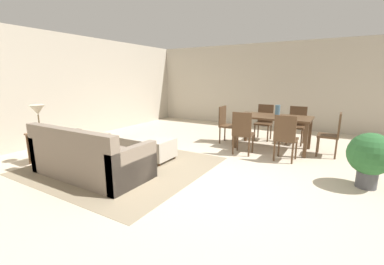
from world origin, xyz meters
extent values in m
plane|color=beige|center=(0.00, 0.00, 0.00)|extent=(10.80, 10.80, 0.00)
cube|color=#BCB2A0|center=(0.00, 5.00, 1.35)|extent=(9.00, 0.12, 2.70)
cube|color=#BCB2A0|center=(-4.50, 0.50, 1.35)|extent=(0.12, 11.00, 2.70)
cube|color=gray|center=(-1.71, -0.26, 0.00)|extent=(3.00, 2.80, 0.01)
cube|color=gray|center=(-1.84, -0.84, 0.21)|extent=(2.01, 0.94, 0.42)
cube|color=gray|center=(-1.84, -1.23, 0.64)|extent=(2.01, 0.16, 0.44)
cube|color=gray|center=(-2.78, -0.84, 0.31)|extent=(0.14, 0.94, 0.62)
cube|color=gray|center=(-0.91, -0.84, 0.31)|extent=(0.14, 0.94, 0.62)
cube|color=beige|center=(-2.23, -0.96, 0.60)|extent=(0.37, 0.11, 0.37)
cube|color=tan|center=(-1.45, -0.96, 0.61)|extent=(0.39, 0.13, 0.39)
cube|color=#B7AD9E|center=(-1.59, 0.31, 0.25)|extent=(1.02, 0.60, 0.37)
cylinder|color=#513823|center=(-2.04, 0.56, 0.03)|extent=(0.05, 0.05, 0.06)
cylinder|color=#513823|center=(-1.13, 0.56, 0.03)|extent=(0.05, 0.05, 0.06)
cylinder|color=#513823|center=(-2.04, 0.06, 0.03)|extent=(0.05, 0.05, 0.06)
cylinder|color=#513823|center=(-1.13, 0.06, 0.03)|extent=(0.05, 0.05, 0.06)
cube|color=brown|center=(-3.15, -0.93, 0.58)|extent=(0.40, 0.40, 0.03)
cylinder|color=brown|center=(-3.32, -0.76, 0.28)|extent=(0.04, 0.04, 0.57)
cylinder|color=brown|center=(-2.98, -0.76, 0.28)|extent=(0.04, 0.04, 0.57)
cylinder|color=brown|center=(-3.32, -1.10, 0.28)|extent=(0.04, 0.04, 0.57)
cylinder|color=brown|center=(-2.98, -1.10, 0.28)|extent=(0.04, 0.04, 0.57)
cylinder|color=brown|center=(-3.15, -0.93, 0.61)|extent=(0.16, 0.16, 0.02)
cylinder|color=brown|center=(-3.15, -0.93, 0.78)|extent=(0.02, 0.02, 0.32)
cone|color=beige|center=(-3.15, -0.93, 1.03)|extent=(0.26, 0.26, 0.18)
cube|color=#513823|center=(0.39, 2.35, 0.74)|extent=(1.62, 0.87, 0.04)
cube|color=#513823|center=(-0.36, 2.73, 0.36)|extent=(0.07, 0.07, 0.72)
cube|color=#513823|center=(1.14, 2.73, 0.36)|extent=(0.07, 0.07, 0.72)
cube|color=#513823|center=(-0.36, 1.98, 0.36)|extent=(0.07, 0.07, 0.72)
cube|color=#513823|center=(1.14, 1.98, 0.36)|extent=(0.07, 0.07, 0.72)
cube|color=#513823|center=(-0.05, 1.62, 0.43)|extent=(0.43, 0.43, 0.04)
cube|color=#513823|center=(-0.04, 1.44, 0.69)|extent=(0.40, 0.07, 0.47)
cylinder|color=#513823|center=(-0.24, 1.78, 0.21)|extent=(0.04, 0.04, 0.41)
cylinder|color=#513823|center=(0.10, 1.80, 0.21)|extent=(0.04, 0.04, 0.41)
cylinder|color=#513823|center=(-0.21, 1.44, 0.21)|extent=(0.04, 0.04, 0.41)
cylinder|color=#513823|center=(0.13, 1.46, 0.21)|extent=(0.04, 0.04, 0.41)
cube|color=#513823|center=(0.82, 1.61, 0.43)|extent=(0.42, 0.42, 0.04)
cube|color=#513823|center=(0.81, 1.43, 0.69)|extent=(0.40, 0.06, 0.47)
cylinder|color=#513823|center=(0.66, 1.79, 0.21)|extent=(0.04, 0.04, 0.41)
cylinder|color=#513823|center=(1.00, 1.78, 0.21)|extent=(0.04, 0.04, 0.41)
cylinder|color=#513823|center=(0.64, 1.45, 0.21)|extent=(0.04, 0.04, 0.41)
cylinder|color=#513823|center=(0.98, 1.44, 0.21)|extent=(0.04, 0.04, 0.41)
cube|color=#513823|center=(-0.02, 3.08, 0.43)|extent=(0.40, 0.40, 0.04)
cube|color=#513823|center=(-0.02, 3.26, 0.69)|extent=(0.40, 0.04, 0.47)
cylinder|color=#513823|center=(0.15, 2.91, 0.21)|extent=(0.04, 0.04, 0.41)
cylinder|color=#513823|center=(-0.19, 2.90, 0.21)|extent=(0.04, 0.04, 0.41)
cylinder|color=#513823|center=(0.15, 3.25, 0.21)|extent=(0.04, 0.04, 0.41)
cylinder|color=#513823|center=(-0.19, 3.24, 0.21)|extent=(0.04, 0.04, 0.41)
cube|color=#513823|center=(0.79, 3.04, 0.43)|extent=(0.40, 0.40, 0.04)
cube|color=#513823|center=(0.79, 3.22, 0.69)|extent=(0.40, 0.04, 0.47)
cylinder|color=#513823|center=(0.96, 2.87, 0.21)|extent=(0.04, 0.04, 0.41)
cylinder|color=#513823|center=(0.62, 2.88, 0.21)|extent=(0.04, 0.04, 0.41)
cylinder|color=#513823|center=(0.96, 3.21, 0.21)|extent=(0.04, 0.04, 0.41)
cylinder|color=#513823|center=(0.62, 3.22, 0.21)|extent=(0.04, 0.04, 0.41)
cube|color=#513823|center=(1.52, 2.35, 0.43)|extent=(0.40, 0.40, 0.04)
cube|color=#513823|center=(1.70, 2.35, 0.69)|extent=(0.04, 0.40, 0.47)
cylinder|color=#513823|center=(1.35, 2.18, 0.21)|extent=(0.04, 0.04, 0.41)
cylinder|color=#513823|center=(1.35, 2.52, 0.21)|extent=(0.04, 0.04, 0.41)
cylinder|color=#513823|center=(1.69, 2.18, 0.21)|extent=(0.04, 0.04, 0.41)
cylinder|color=#513823|center=(1.69, 2.52, 0.21)|extent=(0.04, 0.04, 0.41)
cube|color=#513823|center=(-0.67, 2.31, 0.43)|extent=(0.41, 0.41, 0.04)
cube|color=#513823|center=(-0.85, 2.31, 0.69)|extent=(0.05, 0.40, 0.47)
cylinder|color=#513823|center=(-0.50, 2.49, 0.21)|extent=(0.04, 0.04, 0.41)
cylinder|color=#513823|center=(-0.50, 2.15, 0.21)|extent=(0.04, 0.04, 0.41)
cylinder|color=#513823|center=(-0.84, 2.48, 0.21)|extent=(0.04, 0.04, 0.41)
cylinder|color=#513823|center=(-0.84, 2.14, 0.21)|extent=(0.04, 0.04, 0.41)
cylinder|color=slate|center=(0.46, 2.38, 0.89)|extent=(0.11, 0.11, 0.25)
cylinder|color=#4C4C51|center=(2.13, 0.89, 0.13)|extent=(0.28, 0.28, 0.26)
sphere|color=#2D6633|center=(2.13, 0.89, 0.52)|extent=(0.62, 0.62, 0.62)
camera|label=1|loc=(1.66, -3.47, 1.62)|focal=23.56mm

